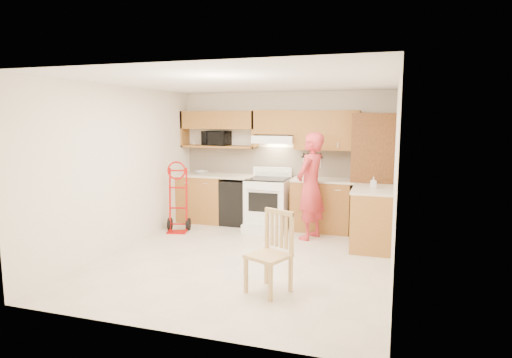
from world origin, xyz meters
The scene contains 28 objects.
floor centered at (0.00, 0.00, -0.01)m, with size 4.00×4.50×0.02m, color beige.
ceiling centered at (0.00, 0.00, 2.51)m, with size 4.00×4.50×0.02m, color white.
wall_back centered at (0.00, 2.26, 1.25)m, with size 4.00×0.02×2.50m, color white.
wall_front centered at (0.00, -2.26, 1.25)m, with size 4.00×0.02×2.50m, color white.
wall_left centered at (-2.01, 0.00, 1.25)m, with size 0.02×4.50×2.50m, color white.
wall_right centered at (2.01, 0.00, 1.25)m, with size 0.02×4.50×2.50m, color white.
backsplash centered at (0.00, 2.23, 1.20)m, with size 3.92×0.03×0.55m, color beige.
lower_cab_left centered at (-1.55, 1.95, 0.45)m, with size 0.90×0.60×0.90m, color #A56A2F.
dishwasher centered at (-0.80, 1.95, 0.42)m, with size 0.60×0.60×0.85m, color black.
lower_cab_right centered at (0.83, 1.95, 0.45)m, with size 1.14×0.60×0.90m, color #A56A2F.
countertop_left centered at (-1.25, 1.95, 0.92)m, with size 1.50×0.63×0.04m, color beige.
countertop_right centered at (0.83, 1.95, 0.92)m, with size 1.14×0.63×0.04m, color beige.
cab_return_right centered at (1.70, 1.15, 0.45)m, with size 0.60×1.00×0.90m, color #A56A2F.
countertop_return centered at (1.70, 1.15, 0.92)m, with size 0.63×1.00×0.04m, color beige.
pantry_tall centered at (1.65, 1.95, 1.05)m, with size 0.70×0.60×2.10m, color brown.
upper_cab_left centered at (-1.25, 2.08, 1.98)m, with size 1.50×0.33×0.34m, color #A56A2F.
upper_shelf_mw centered at (-1.25, 2.08, 1.47)m, with size 1.50×0.33×0.04m, color #A56A2F.
upper_cab_center centered at (-0.12, 2.08, 1.94)m, with size 0.76×0.33×0.44m, color #A56A2F.
upper_cab_right centered at (0.83, 2.08, 1.80)m, with size 1.14×0.33×0.70m, color #A56A2F.
range_hood centered at (-0.12, 2.02, 1.63)m, with size 0.76×0.46×0.14m, color white.
knife_strip centered at (0.55, 2.21, 1.24)m, with size 0.40×0.05×0.29m, color black, non-canonical shape.
microwave centered at (-1.31, 2.08, 1.63)m, with size 0.50×0.34×0.28m, color black.
range centered at (-0.18, 1.75, 0.55)m, with size 0.75×0.98×1.10m, color white, non-canonical shape.
person centered at (0.68, 1.35, 0.89)m, with size 0.65×0.43×1.79m, color #BF3238.
hand_truck centered at (-1.65, 1.08, 0.57)m, with size 0.45×0.41×1.14m, color #AC0C0A, non-canonical shape.
dining_chair centered at (0.64, -1.05, 0.48)m, with size 0.43×0.47×0.95m, color tan, non-canonical shape.
soap_bottle centered at (1.70, 1.15, 1.03)m, with size 0.08×0.08×0.18m, color white.
bowl centered at (-1.58, 1.95, 0.97)m, with size 0.23×0.23×0.06m, color white.
Camera 1 is at (1.94, -5.66, 2.02)m, focal length 30.19 mm.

